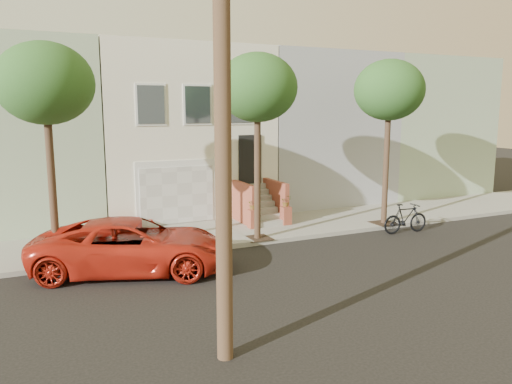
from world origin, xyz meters
name	(u,v)px	position (x,y,z in m)	size (l,w,h in m)	color
ground	(285,281)	(0.00, 0.00, 0.00)	(90.00, 90.00, 0.00)	black
sidewalk	(216,234)	(0.00, 5.35, 0.07)	(40.00, 3.70, 0.15)	gray
house_row	(170,130)	(0.00, 11.19, 3.64)	(33.10, 11.70, 7.00)	beige
tree_left	(45,85)	(-5.50, 3.90, 5.26)	(2.70, 2.57, 6.30)	#2D2116
tree_mid	(257,89)	(1.00, 3.90, 5.26)	(2.70, 2.57, 6.30)	#2D2116
tree_right	(389,91)	(6.50, 3.90, 5.26)	(2.70, 2.57, 6.30)	#2D2116
pickup_truck	(133,246)	(-3.55, 2.55, 0.77)	(2.54, 5.52, 1.53)	#B42112
motorcycle	(406,218)	(6.59, 2.76, 0.56)	(0.53, 1.88, 1.13)	black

